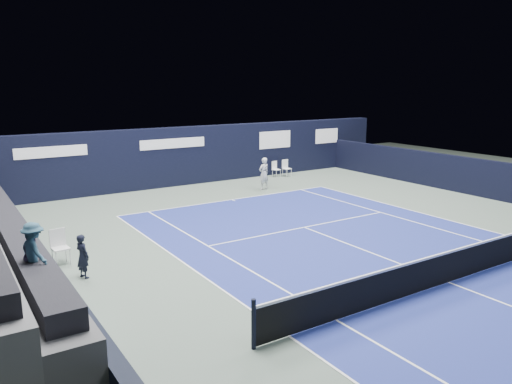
% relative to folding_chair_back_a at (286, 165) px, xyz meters
% --- Properties ---
extents(ground, '(48.00, 48.00, 0.00)m').
position_rel_folding_chair_back_a_xyz_m(ground, '(-5.78, -13.49, -0.65)').
color(ground, '#505F53').
rests_on(ground, ground).
extents(court_surface, '(10.97, 23.77, 0.01)m').
position_rel_folding_chair_back_a_xyz_m(court_surface, '(-5.78, -15.49, -0.65)').
color(court_surface, navy).
rests_on(court_surface, ground).
extents(enclosure_wall_right, '(0.30, 22.00, 1.80)m').
position_rel_folding_chair_back_a_xyz_m(enclosure_wall_right, '(4.72, -9.49, 0.25)').
color(enclosure_wall_right, black).
rests_on(enclosure_wall_right, ground).
extents(folding_chair_back_a, '(0.45, 0.48, 0.98)m').
position_rel_folding_chair_back_a_xyz_m(folding_chair_back_a, '(0.00, 0.00, 0.00)').
color(folding_chair_back_a, white).
rests_on(folding_chair_back_a, ground).
extents(folding_chair_back_b, '(0.46, 0.45, 0.90)m').
position_rel_folding_chair_back_a_xyz_m(folding_chair_back_b, '(-0.60, 0.18, -0.14)').
color(folding_chair_back_b, white).
rests_on(folding_chair_back_b, ground).
extents(line_judge_chair, '(0.52, 0.50, 1.07)m').
position_rel_folding_chair_back_a_xyz_m(line_judge_chair, '(-14.42, -8.08, -0.04)').
color(line_judge_chair, silver).
rests_on(line_judge_chair, ground).
extents(line_judge, '(0.45, 0.54, 1.27)m').
position_rel_folding_chair_back_a_xyz_m(line_judge, '(-14.12, -9.63, -0.01)').
color(line_judge, black).
rests_on(line_judge, ground).
extents(court_markings, '(11.03, 23.83, 0.00)m').
position_rel_folding_chair_back_a_xyz_m(court_markings, '(-5.78, -15.49, -0.64)').
color(court_markings, white).
rests_on(court_markings, court_surface).
extents(tennis_net, '(12.90, 0.10, 1.10)m').
position_rel_folding_chair_back_a_xyz_m(tennis_net, '(-5.78, -15.49, -0.14)').
color(tennis_net, black).
rests_on(tennis_net, ground).
extents(back_sponsor_wall, '(26.00, 0.63, 3.10)m').
position_rel_folding_chair_back_a_xyz_m(back_sponsor_wall, '(-5.78, 1.01, 0.90)').
color(back_sponsor_wall, black).
rests_on(back_sponsor_wall, ground).
extents(side_barrier_left, '(0.33, 22.00, 1.20)m').
position_rel_folding_chair_back_a_xyz_m(side_barrier_left, '(-15.28, -9.51, -0.05)').
color(side_barrier_left, black).
rests_on(side_barrier_left, ground).
extents(tennis_player, '(0.65, 0.85, 1.65)m').
position_rel_folding_chair_back_a_xyz_m(tennis_player, '(-3.18, -2.44, 0.18)').
color(tennis_player, silver).
rests_on(tennis_player, ground).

